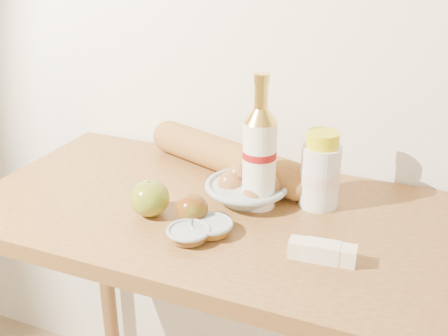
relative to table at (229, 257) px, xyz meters
The scene contains 11 objects.
back_wall 0.62m from the table, 90.00° to the left, with size 3.50×0.02×2.60m, color white.
table is the anchor object (origin of this frame).
bourbon_bottle 0.26m from the table, 46.58° to the left, with size 0.08×0.08×0.31m.
cream_bottle 0.29m from the table, 32.02° to the left, with size 0.09×0.09×0.18m.
egg_bowl 0.17m from the table, 76.45° to the left, with size 0.24×0.24×0.07m.
baguette 0.27m from the table, 113.88° to the left, with size 0.53×0.26×0.09m.
apple_yellowgreen 0.24m from the table, 152.07° to the right, with size 0.11×0.11×0.08m.
apple_redgreen_right 0.18m from the table, 126.31° to the right, with size 0.07×0.07×0.07m.
sugar_bowl 0.20m from the table, 101.53° to the right, with size 0.12×0.12×0.03m.
syrup_bowl 0.17m from the table, 89.07° to the right, with size 0.12×0.12×0.03m.
butter_stick 0.30m from the table, 24.53° to the right, with size 0.13×0.05×0.04m.
Camera 1 is at (0.43, 0.15, 1.51)m, focal length 45.00 mm.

